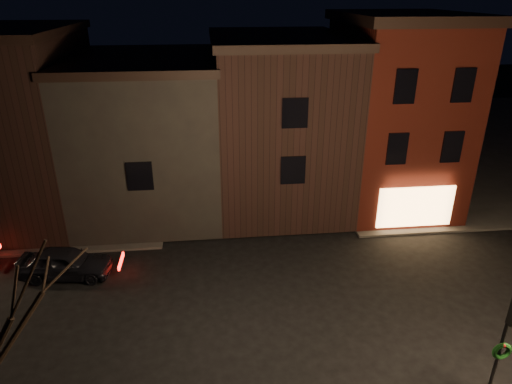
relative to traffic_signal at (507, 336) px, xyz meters
The scene contains 8 objects.
ground 8.34m from the traffic_signal, 135.48° to the left, with size 120.00×120.00×0.00m, color black.
sidewalk_far_right 29.42m from the traffic_signal, 60.55° to the left, with size 30.00×30.00×0.12m, color #2D2B28.
corner_building 15.39m from the traffic_signal, 80.90° to the left, with size 6.50×8.50×10.50m.
row_building_a 16.65m from the traffic_signal, 104.37° to the left, with size 7.30×10.30×9.40m.
row_building_b 19.68m from the traffic_signal, 125.34° to the left, with size 7.80×10.30×8.40m.
row_building_c 24.65m from the traffic_signal, 139.28° to the left, with size 7.30×10.30×9.90m.
traffic_signal is the anchor object (origin of this frame).
parked_car_a 17.10m from the traffic_signal, 149.36° to the left, with size 1.61×4.01×1.36m, color black.
Camera 1 is at (-2.48, -14.73, 11.69)m, focal length 32.00 mm.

